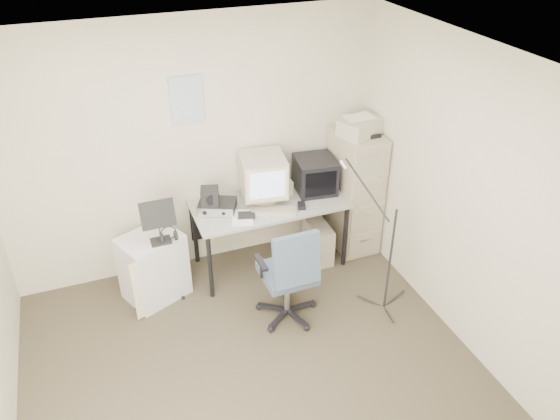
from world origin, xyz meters
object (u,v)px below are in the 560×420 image
object	(u,v)px
filing_cabinet	(354,191)
office_chair	(287,271)
side_cart	(153,267)
desk	(270,233)

from	to	relation	value
filing_cabinet	office_chair	xyz separation A→B (m)	(-1.08, -0.83, -0.15)
office_chair	side_cart	distance (m)	1.29
desk	side_cart	world-z (taller)	desk
side_cart	desk	bearing A→B (deg)	-19.91
filing_cabinet	desk	world-z (taller)	filing_cabinet
filing_cabinet	desk	xyz separation A→B (m)	(-0.95, -0.03, -0.29)
filing_cabinet	side_cart	size ratio (longest dim) A/B	1.97
filing_cabinet	office_chair	bearing A→B (deg)	-142.47
desk	office_chair	size ratio (longest dim) A/B	1.50
filing_cabinet	side_cart	xyz separation A→B (m)	(-2.14, -0.11, -0.32)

